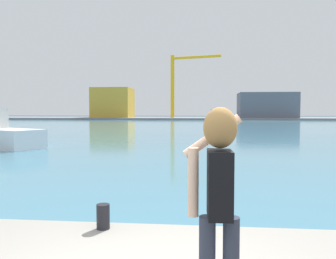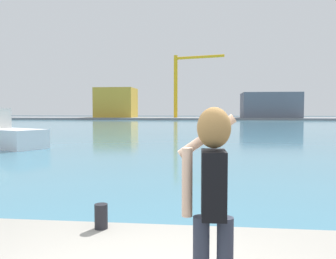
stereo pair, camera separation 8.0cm
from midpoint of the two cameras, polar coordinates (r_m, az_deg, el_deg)
The scene contains 8 objects.
ground_plane at distance 53.18m, azimuth 5.75°, elevation 0.61°, with size 220.00×220.00×0.00m, color #334751.
harbor_water at distance 55.18m, azimuth 5.77°, elevation 0.71°, with size 140.00×100.00×0.02m, color teal.
far_shore_dock at distance 95.15m, azimuth 6.02°, elevation 1.83°, with size 140.00×20.00×0.49m, color gray.
person_photographer at distance 2.98m, azimuth 8.00°, elevation -9.44°, with size 0.53×0.55×1.74m.
harbor_bollard at distance 5.29m, azimuth -10.44°, elevation -13.79°, with size 0.19×0.19×0.36m, color black.
warehouse_left at distance 96.68m, azimuth -8.45°, elevation 4.34°, with size 10.27×9.20×7.97m, color gold.
warehouse_right at distance 94.51m, azimuth 16.36°, elevation 3.82°, with size 14.47×9.73×6.44m, color slate.
port_crane at distance 92.23m, azimuth 2.35°, elevation 8.32°, with size 13.06×4.17×16.34m.
Camera 2 is at (0.59, -3.13, 2.25)m, focal length 37.29 mm.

